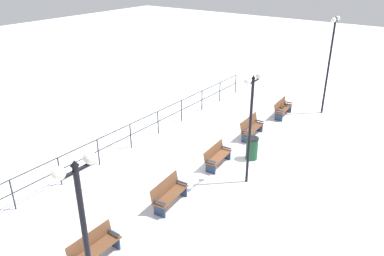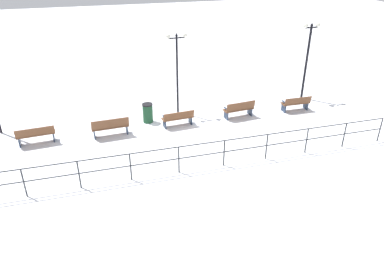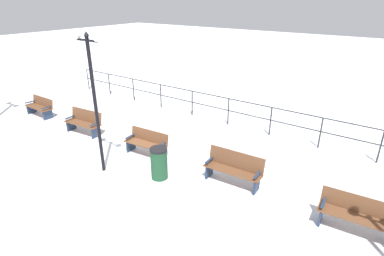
{
  "view_description": "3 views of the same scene",
  "coord_description": "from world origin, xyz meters",
  "px_view_note": "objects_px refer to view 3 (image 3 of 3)",
  "views": [
    {
      "loc": [
        6.99,
        -11.49,
        7.76
      ],
      "look_at": [
        -2.03,
        0.98,
        0.78
      ],
      "focal_mm": 35.38,
      "sensor_mm": 36.0,
      "label": 1
    },
    {
      "loc": [
        -15.58,
        3.69,
        8.03
      ],
      "look_at": [
        -1.49,
        -0.31,
        0.55
      ],
      "focal_mm": 34.12,
      "sensor_mm": 36.0,
      "label": 2
    },
    {
      "loc": [
        6.66,
        6.7,
        5.01
      ],
      "look_at": [
        -1.97,
        0.51,
        0.43
      ],
      "focal_mm": 28.83,
      "sensor_mm": 36.0,
      "label": 3
    }
  ],
  "objects_px": {
    "bench_second": "(84,122)",
    "bench_fourth": "(234,168)",
    "bench_fifth": "(357,215)",
    "trash_bin": "(159,163)",
    "bench_nearest": "(40,106)",
    "bench_third": "(147,143)",
    "lamppost_middle": "(92,79)"
  },
  "relations": [
    {
      "from": "bench_second",
      "to": "bench_fourth",
      "type": "xyz_separation_m",
      "value": [
        -0.28,
        6.47,
        0.02
      ]
    },
    {
      "from": "bench_fifth",
      "to": "trash_bin",
      "type": "bearing_deg",
      "value": -84.76
    },
    {
      "from": "bench_nearest",
      "to": "bench_second",
      "type": "xyz_separation_m",
      "value": [
        0.04,
        3.22,
        0.03
      ]
    },
    {
      "from": "bench_nearest",
      "to": "bench_third",
      "type": "relative_size",
      "value": 0.97
    },
    {
      "from": "trash_bin",
      "to": "bench_second",
      "type": "bearing_deg",
      "value": -99.47
    },
    {
      "from": "bench_nearest",
      "to": "lamppost_middle",
      "type": "distance_m",
      "value": 6.72
    },
    {
      "from": "bench_third",
      "to": "bench_fourth",
      "type": "distance_m",
      "value": 3.24
    },
    {
      "from": "bench_nearest",
      "to": "bench_fifth",
      "type": "distance_m",
      "value": 12.92
    },
    {
      "from": "bench_nearest",
      "to": "bench_third",
      "type": "distance_m",
      "value": 6.46
    },
    {
      "from": "bench_second",
      "to": "bench_third",
      "type": "height_order",
      "value": "bench_second"
    },
    {
      "from": "bench_nearest",
      "to": "bench_fourth",
      "type": "bearing_deg",
      "value": 91.12
    },
    {
      "from": "bench_fourth",
      "to": "bench_nearest",
      "type": "bearing_deg",
      "value": -91.6
    },
    {
      "from": "bench_fourth",
      "to": "bench_third",
      "type": "bearing_deg",
      "value": -90.19
    },
    {
      "from": "bench_third",
      "to": "lamppost_middle",
      "type": "xyz_separation_m",
      "value": [
        1.57,
        -0.38,
        2.45
      ]
    },
    {
      "from": "bench_second",
      "to": "trash_bin",
      "type": "relative_size",
      "value": 1.67
    },
    {
      "from": "bench_second",
      "to": "trash_bin",
      "type": "height_order",
      "value": "trash_bin"
    },
    {
      "from": "bench_fifth",
      "to": "trash_bin",
      "type": "relative_size",
      "value": 1.71
    },
    {
      "from": "bench_fifth",
      "to": "bench_second",
      "type": "bearing_deg",
      "value": -93.75
    },
    {
      "from": "bench_second",
      "to": "bench_fifth",
      "type": "xyz_separation_m",
      "value": [
        -0.12,
        9.7,
        -0.0
      ]
    },
    {
      "from": "bench_fourth",
      "to": "trash_bin",
      "type": "distance_m",
      "value": 2.17
    },
    {
      "from": "bench_fifth",
      "to": "bench_fourth",
      "type": "bearing_deg",
      "value": -97.29
    },
    {
      "from": "bench_third",
      "to": "lamppost_middle",
      "type": "relative_size",
      "value": 0.38
    },
    {
      "from": "bench_second",
      "to": "bench_third",
      "type": "distance_m",
      "value": 3.24
    },
    {
      "from": "lamppost_middle",
      "to": "bench_nearest",
      "type": "bearing_deg",
      "value": -103.77
    },
    {
      "from": "trash_bin",
      "to": "bench_nearest",
      "type": "bearing_deg",
      "value": -95.86
    },
    {
      "from": "bench_nearest",
      "to": "trash_bin",
      "type": "bearing_deg",
      "value": 83.85
    },
    {
      "from": "bench_second",
      "to": "lamppost_middle",
      "type": "relative_size",
      "value": 0.39
    },
    {
      "from": "bench_fourth",
      "to": "bench_second",
      "type": "bearing_deg",
      "value": -90.56
    },
    {
      "from": "bench_fourth",
      "to": "bench_fifth",
      "type": "relative_size",
      "value": 1.03
    },
    {
      "from": "bench_second",
      "to": "bench_third",
      "type": "bearing_deg",
      "value": 86.35
    },
    {
      "from": "bench_fourth",
      "to": "lamppost_middle",
      "type": "bearing_deg",
      "value": -67.45
    },
    {
      "from": "lamppost_middle",
      "to": "trash_bin",
      "type": "distance_m",
      "value": 3.02
    }
  ]
}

